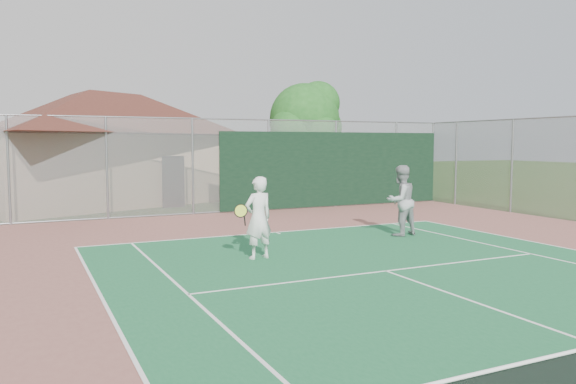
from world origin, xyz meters
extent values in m
cylinder|color=gray|center=(-7.00, 17.00, 1.75)|extent=(0.08, 0.08, 3.50)
cylinder|color=gray|center=(-4.00, 17.00, 1.75)|extent=(0.08, 0.08, 3.50)
cylinder|color=gray|center=(-1.00, 17.00, 1.75)|extent=(0.08, 0.08, 3.50)
cylinder|color=gray|center=(2.00, 17.00, 1.75)|extent=(0.08, 0.08, 3.50)
cylinder|color=gray|center=(5.00, 17.00, 1.75)|extent=(0.08, 0.08, 3.50)
cylinder|color=gray|center=(8.00, 17.00, 1.75)|extent=(0.08, 0.08, 3.50)
cylinder|color=gray|center=(10.00, 17.00, 1.75)|extent=(0.08, 0.08, 3.50)
cylinder|color=gray|center=(0.00, 17.00, 3.50)|extent=(20.00, 0.05, 0.05)
cylinder|color=gray|center=(0.00, 17.00, 0.05)|extent=(20.00, 0.05, 0.05)
cube|color=#999EA0|center=(0.00, 17.00, 1.75)|extent=(20.00, 0.02, 3.50)
cube|color=black|center=(5.00, 16.95, 1.55)|extent=(10.00, 0.04, 3.00)
cylinder|color=gray|center=(10.00, 15.50, 1.75)|extent=(0.08, 0.08, 3.50)
cylinder|color=gray|center=(10.00, 12.50, 1.75)|extent=(0.08, 0.08, 3.50)
cube|color=#999EA0|center=(10.00, 12.50, 1.75)|extent=(0.02, 9.00, 3.50)
cube|color=tan|center=(-3.07, 23.58, 1.49)|extent=(14.05, 11.83, 2.99)
cube|color=#55291F|center=(-3.07, 23.58, 3.04)|extent=(14.70, 12.48, 0.18)
pyramid|color=#55291F|center=(-3.07, 23.58, 4.78)|extent=(15.46, 13.02, 1.79)
cube|color=black|center=(-1.08, 19.57, 1.05)|extent=(0.90, 0.06, 2.09)
cylinder|color=#322012|center=(5.82, 21.42, 1.48)|extent=(0.38, 0.38, 2.95)
sphere|color=#1B551A|center=(5.82, 21.42, 3.79)|extent=(3.37, 3.37, 3.37)
sphere|color=#1B551A|center=(6.76, 21.73, 3.37)|extent=(2.32, 2.32, 2.32)
sphere|color=#1B551A|center=(4.97, 21.00, 3.27)|extent=(2.11, 2.11, 2.11)
sphere|color=#1B551A|center=(6.03, 20.47, 3.16)|extent=(1.90, 1.90, 1.90)
sphere|color=#1B551A|center=(5.50, 22.26, 3.58)|extent=(2.11, 2.11, 2.11)
sphere|color=#1B551A|center=(6.45, 21.21, 4.53)|extent=(2.11, 2.11, 2.11)
imported|color=white|center=(-1.87, 8.66, 0.93)|extent=(0.74, 0.56, 1.86)
imported|color=#989A9D|center=(2.94, 9.87, 0.99)|extent=(1.06, 0.88, 1.98)
camera|label=1|loc=(-6.62, -2.88, 2.62)|focal=35.00mm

